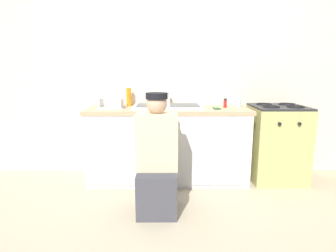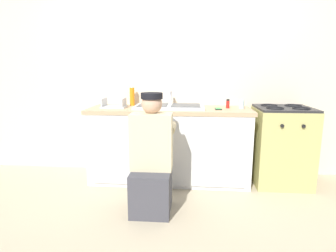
% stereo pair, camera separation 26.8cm
% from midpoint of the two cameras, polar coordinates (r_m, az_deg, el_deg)
% --- Properties ---
extents(ground_plane, '(12.00, 12.00, 0.00)m').
position_cam_midpoint_polar(ground_plane, '(3.21, -2.44, -12.67)').
color(ground_plane, tan).
extents(back_wall, '(6.00, 0.10, 2.50)m').
position_cam_midpoint_polar(back_wall, '(3.59, -2.22, 10.42)').
color(back_wall, beige).
rests_on(back_wall, ground_plane).
extents(counter_cabinet, '(1.83, 0.62, 0.83)m').
position_cam_midpoint_polar(counter_cabinet, '(3.35, -2.32, -4.14)').
color(counter_cabinet, white).
rests_on(counter_cabinet, ground_plane).
extents(countertop, '(1.87, 0.62, 0.04)m').
position_cam_midpoint_polar(countertop, '(3.27, -2.37, 3.29)').
color(countertop, tan).
rests_on(countertop, counter_cabinet).
extents(sink_double_basin, '(0.80, 0.44, 0.19)m').
position_cam_midpoint_polar(sink_double_basin, '(3.27, -2.38, 4.01)').
color(sink_double_basin, silver).
rests_on(sink_double_basin, countertop).
extents(stove_range, '(0.61, 0.62, 0.91)m').
position_cam_midpoint_polar(stove_range, '(3.55, 19.15, -3.28)').
color(stove_range, tan).
rests_on(stove_range, ground_plane).
extents(plumber_person, '(0.42, 0.61, 1.10)m').
position_cam_midpoint_polar(plumber_person, '(2.62, -5.24, -7.59)').
color(plumber_person, '#3F3F47').
rests_on(plumber_person, ground_plane).
extents(dish_rack_tray, '(0.28, 0.22, 0.11)m').
position_cam_midpoint_polar(dish_rack_tray, '(3.33, -13.67, 3.94)').
color(dish_rack_tray, '#B2B7BC').
rests_on(dish_rack_tray, countertop).
extents(cell_phone, '(0.07, 0.14, 0.01)m').
position_cam_midpoint_polar(cell_phone, '(3.23, 7.51, 3.60)').
color(cell_phone, black).
rests_on(cell_phone, countertop).
extents(spice_bottle_red, '(0.04, 0.04, 0.10)m').
position_cam_midpoint_polar(spice_bottle_red, '(3.34, 9.29, 4.59)').
color(spice_bottle_red, red).
rests_on(spice_bottle_red, countertop).
extents(water_glass, '(0.06, 0.06, 0.10)m').
position_cam_midpoint_polar(water_glass, '(3.35, 11.94, 4.49)').
color(water_glass, '#ADC6CC').
rests_on(water_glass, countertop).
extents(soap_bottle_orange, '(0.06, 0.06, 0.25)m').
position_cam_midpoint_polar(soap_bottle_orange, '(3.49, -10.17, 5.87)').
color(soap_bottle_orange, orange).
rests_on(soap_bottle_orange, countertop).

